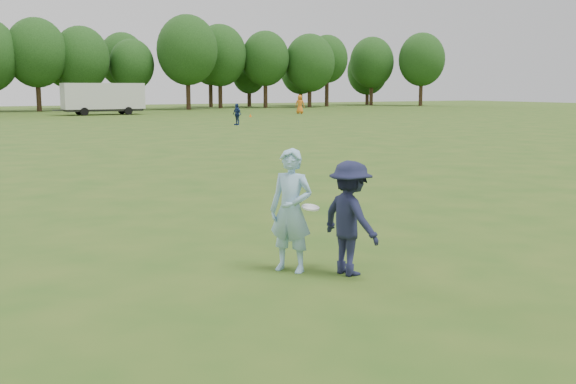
{
  "coord_description": "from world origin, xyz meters",
  "views": [
    {
      "loc": [
        -4.78,
        -8.0,
        2.78
      ],
      "look_at": [
        0.47,
        1.43,
        1.1
      ],
      "focal_mm": 42.0,
      "sensor_mm": 36.0,
      "label": 1
    }
  ],
  "objects_px": {
    "defender": "(350,218)",
    "player_far_c": "(300,104)",
    "player_far_b": "(237,114)",
    "cargo_trailer": "(103,97)",
    "thrower": "(291,211)",
    "field_cone": "(250,115)"
  },
  "relations": [
    {
      "from": "player_far_b",
      "to": "player_far_c",
      "type": "xyz_separation_m",
      "value": [
        14.89,
        16.38,
        0.2
      ]
    },
    {
      "from": "defender",
      "to": "player_far_c",
      "type": "relative_size",
      "value": 0.86
    },
    {
      "from": "defender",
      "to": "thrower",
      "type": "bearing_deg",
      "value": 43.01
    },
    {
      "from": "field_cone",
      "to": "player_far_b",
      "type": "bearing_deg",
      "value": -120.04
    },
    {
      "from": "field_cone",
      "to": "cargo_trailer",
      "type": "relative_size",
      "value": 0.03
    },
    {
      "from": "defender",
      "to": "player_far_b",
      "type": "xyz_separation_m",
      "value": [
        15.45,
        37.48,
        -0.06
      ]
    },
    {
      "from": "thrower",
      "to": "defender",
      "type": "bearing_deg",
      "value": 15.06
    },
    {
      "from": "cargo_trailer",
      "to": "field_cone",
      "type": "bearing_deg",
      "value": -47.7
    },
    {
      "from": "field_cone",
      "to": "player_far_c",
      "type": "bearing_deg",
      "value": 29.12
    },
    {
      "from": "defender",
      "to": "cargo_trailer",
      "type": "xyz_separation_m",
      "value": [
        11.53,
        61.31,
        0.92
      ]
    },
    {
      "from": "player_far_b",
      "to": "field_cone",
      "type": "distance_m",
      "value": 13.8
    },
    {
      "from": "thrower",
      "to": "player_far_c",
      "type": "relative_size",
      "value": 0.94
    },
    {
      "from": "defender",
      "to": "field_cone",
      "type": "height_order",
      "value": "defender"
    },
    {
      "from": "player_far_c",
      "to": "field_cone",
      "type": "xyz_separation_m",
      "value": [
        -7.99,
        -4.45,
        -0.85
      ]
    },
    {
      "from": "player_far_c",
      "to": "cargo_trailer",
      "type": "distance_m",
      "value": 20.25
    },
    {
      "from": "player_far_c",
      "to": "cargo_trailer",
      "type": "relative_size",
      "value": 0.22
    },
    {
      "from": "thrower",
      "to": "defender",
      "type": "xyz_separation_m",
      "value": [
        0.68,
        -0.58,
        -0.08
      ]
    },
    {
      "from": "thrower",
      "to": "defender",
      "type": "distance_m",
      "value": 0.9
    },
    {
      "from": "defender",
      "to": "player_far_b",
      "type": "bearing_deg",
      "value": -28.95
    },
    {
      "from": "player_far_b",
      "to": "thrower",
      "type": "bearing_deg",
      "value": -34.71
    },
    {
      "from": "field_cone",
      "to": "cargo_trailer",
      "type": "height_order",
      "value": "cargo_trailer"
    },
    {
      "from": "defender",
      "to": "cargo_trailer",
      "type": "distance_m",
      "value": 62.39
    }
  ]
}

